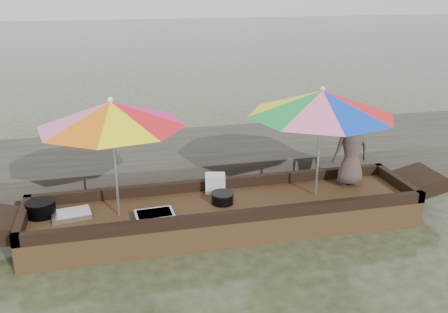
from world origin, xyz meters
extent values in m
plane|color=#292E1A|center=(0.00, 0.00, 0.00)|extent=(80.00, 80.00, 0.00)
cube|color=#2D2B26|center=(0.00, 2.20, 0.25)|extent=(22.00, 2.20, 0.50)
cube|color=black|center=(0.00, 0.00, 0.17)|extent=(5.29, 1.20, 0.35)
cylinder|color=black|center=(-2.40, 0.21, 0.45)|extent=(0.37, 0.37, 0.20)
cube|color=silver|center=(-0.99, -0.24, 0.39)|extent=(0.50, 0.36, 0.09)
cube|color=silver|center=(-2.02, 0.09, 0.38)|extent=(0.53, 0.40, 0.06)
cylinder|color=black|center=(-0.04, 0.04, 0.42)|extent=(0.30, 0.30, 0.14)
cube|color=silver|center=(-0.05, 0.45, 0.48)|extent=(0.32, 0.27, 0.26)
imported|color=#463B33|center=(1.95, 0.27, 0.89)|extent=(0.55, 0.38, 1.08)
camera|label=1|loc=(-1.46, -5.99, 3.21)|focal=40.00mm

